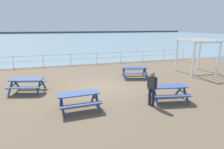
# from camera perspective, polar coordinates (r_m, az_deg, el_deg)

# --- Properties ---
(ground_plane) EXTENTS (30.00, 24.00, 0.20)m
(ground_plane) POSITION_cam_1_polar(r_m,az_deg,el_deg) (12.16, -2.43, -4.16)
(ground_plane) COLOR brown
(sea_band) EXTENTS (142.00, 90.00, 0.01)m
(sea_band) POSITION_cam_1_polar(r_m,az_deg,el_deg) (64.11, -14.60, 10.40)
(sea_band) COLOR gray
(sea_band) RESTS_ON ground
(distant_shoreline) EXTENTS (142.00, 6.00, 1.80)m
(distant_shoreline) POSITION_cam_1_polar(r_m,az_deg,el_deg) (107.04, -15.73, 11.67)
(distant_shoreline) COLOR #4C4C47
(distant_shoreline) RESTS_ON ground
(seaward_railing) EXTENTS (23.07, 0.07, 1.08)m
(seaward_railing) POSITION_cam_1_polar(r_m,az_deg,el_deg) (19.38, -8.26, 5.25)
(seaward_railing) COLOR white
(seaward_railing) RESTS_ON ground
(picnic_table_near_left) EXTENTS (1.88, 1.63, 0.80)m
(picnic_table_near_left) POSITION_cam_1_polar(r_m,az_deg,el_deg) (8.96, -9.75, -6.55)
(picnic_table_near_left) COLOR #334C84
(picnic_table_near_left) RESTS_ON ground
(picnic_table_near_right) EXTENTS (2.03, 1.80, 0.80)m
(picnic_table_near_right) POSITION_cam_1_polar(r_m,az_deg,el_deg) (10.26, 16.24, -4.23)
(picnic_table_near_right) COLOR #334C84
(picnic_table_near_right) RESTS_ON ground
(picnic_table_mid_centre) EXTENTS (2.12, 1.91, 0.80)m
(picnic_table_mid_centre) POSITION_cam_1_polar(r_m,az_deg,el_deg) (14.33, 6.61, 1.42)
(picnic_table_mid_centre) COLOR #334C84
(picnic_table_mid_centre) RESTS_ON ground
(picnic_table_far_left) EXTENTS (2.13, 1.92, 0.80)m
(picnic_table_far_left) POSITION_cam_1_polar(r_m,az_deg,el_deg) (12.11, -23.81, -2.09)
(picnic_table_far_left) COLOR #334C84
(picnic_table_far_left) RESTS_ON ground
(visitor) EXTENTS (0.36, 0.47, 1.66)m
(visitor) POSITION_cam_1_polar(r_m,az_deg,el_deg) (9.29, 11.70, -3.51)
(visitor) COLOR #1E2338
(visitor) RESTS_ON ground
(lattice_pergola) EXTENTS (2.55, 2.67, 2.70)m
(lattice_pergola) POSITION_cam_1_polar(r_m,az_deg,el_deg) (16.83, 23.87, 7.08)
(lattice_pergola) COLOR white
(lattice_pergola) RESTS_ON ground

